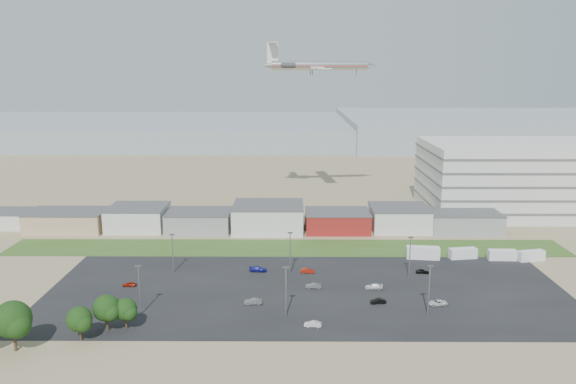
{
  "coord_description": "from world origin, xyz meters",
  "views": [
    {
      "loc": [
        1.38,
        -102.23,
        50.2
      ],
      "look_at": [
        0.61,
        22.0,
        23.01
      ],
      "focal_mm": 35.0,
      "sensor_mm": 36.0,
      "label": 1
    }
  ],
  "objects_px": {
    "parked_car_13": "(313,324)",
    "parked_car_1": "(378,301)",
    "airliner": "(320,65)",
    "parked_car_12": "(374,286)",
    "parked_car_4": "(253,301)",
    "parked_car_8": "(422,271)",
    "parked_car_6": "(258,269)",
    "box_trailer_a": "(423,253)",
    "parked_car_0": "(437,303)",
    "parked_car_11": "(308,271)",
    "parked_car_7": "(314,286)",
    "parked_car_5": "(129,284)"
  },
  "relations": [
    {
      "from": "airliner",
      "to": "parked_car_13",
      "type": "relative_size",
      "value": 12.69
    },
    {
      "from": "airliner",
      "to": "parked_car_12",
      "type": "height_order",
      "value": "airliner"
    },
    {
      "from": "box_trailer_a",
      "to": "parked_car_0",
      "type": "height_order",
      "value": "box_trailer_a"
    },
    {
      "from": "parked_car_4",
      "to": "parked_car_7",
      "type": "height_order",
      "value": "parked_car_4"
    },
    {
      "from": "parked_car_8",
      "to": "parked_car_13",
      "type": "distance_m",
      "value": 41.68
    },
    {
      "from": "parked_car_1",
      "to": "parked_car_11",
      "type": "height_order",
      "value": "parked_car_11"
    },
    {
      "from": "parked_car_0",
      "to": "parked_car_7",
      "type": "relative_size",
      "value": 1.11
    },
    {
      "from": "parked_car_8",
      "to": "parked_car_13",
      "type": "relative_size",
      "value": 0.93
    },
    {
      "from": "parked_car_13",
      "to": "parked_car_1",
      "type": "bearing_deg",
      "value": 131.39
    },
    {
      "from": "airliner",
      "to": "parked_car_1",
      "type": "bearing_deg",
      "value": -92.99
    },
    {
      "from": "parked_car_0",
      "to": "parked_car_13",
      "type": "relative_size",
      "value": 1.18
    },
    {
      "from": "parked_car_5",
      "to": "parked_car_4",
      "type": "bearing_deg",
      "value": 71.59
    },
    {
      "from": "parked_car_8",
      "to": "parked_car_6",
      "type": "bearing_deg",
      "value": 93.0
    },
    {
      "from": "parked_car_6",
      "to": "parked_car_12",
      "type": "distance_m",
      "value": 29.98
    },
    {
      "from": "parked_car_1",
      "to": "parked_car_7",
      "type": "height_order",
      "value": "parked_car_7"
    },
    {
      "from": "parked_car_4",
      "to": "parked_car_5",
      "type": "height_order",
      "value": "parked_car_4"
    },
    {
      "from": "box_trailer_a",
      "to": "parked_car_7",
      "type": "height_order",
      "value": "box_trailer_a"
    },
    {
      "from": "box_trailer_a",
      "to": "parked_car_11",
      "type": "distance_m",
      "value": 33.56
    },
    {
      "from": "parked_car_5",
      "to": "box_trailer_a",
      "type": "bearing_deg",
      "value": 105.65
    },
    {
      "from": "airliner",
      "to": "parked_car_5",
      "type": "distance_m",
      "value": 113.07
    },
    {
      "from": "box_trailer_a",
      "to": "airliner",
      "type": "bearing_deg",
      "value": 117.19
    },
    {
      "from": "box_trailer_a",
      "to": "parked_car_11",
      "type": "xyz_separation_m",
      "value": [
        -31.61,
        -11.22,
        -1.05
      ]
    },
    {
      "from": "parked_car_12",
      "to": "parked_car_8",
      "type": "bearing_deg",
      "value": 133.7
    },
    {
      "from": "airliner",
      "to": "parked_car_12",
      "type": "bearing_deg",
      "value": -92.39
    },
    {
      "from": "box_trailer_a",
      "to": "airliner",
      "type": "distance_m",
      "value": 87.98
    },
    {
      "from": "parked_car_4",
      "to": "parked_car_8",
      "type": "bearing_deg",
      "value": 111.34
    },
    {
      "from": "parked_car_11",
      "to": "box_trailer_a",
      "type": "bearing_deg",
      "value": -64.81
    },
    {
      "from": "parked_car_0",
      "to": "parked_car_6",
      "type": "height_order",
      "value": "parked_car_6"
    },
    {
      "from": "parked_car_4",
      "to": "parked_car_6",
      "type": "height_order",
      "value": "parked_car_6"
    },
    {
      "from": "parked_car_12",
      "to": "parked_car_13",
      "type": "height_order",
      "value": "parked_car_12"
    },
    {
      "from": "parked_car_4",
      "to": "parked_car_11",
      "type": "relative_size",
      "value": 1.09
    },
    {
      "from": "parked_car_6",
      "to": "parked_car_12",
      "type": "bearing_deg",
      "value": -106.84
    },
    {
      "from": "parked_car_5",
      "to": "parked_car_8",
      "type": "relative_size",
      "value": 0.99
    },
    {
      "from": "parked_car_0",
      "to": "parked_car_4",
      "type": "bearing_deg",
      "value": -94.16
    },
    {
      "from": "box_trailer_a",
      "to": "parked_car_7",
      "type": "bearing_deg",
      "value": -138.28
    },
    {
      "from": "airliner",
      "to": "parked_car_6",
      "type": "distance_m",
      "value": 95.14
    },
    {
      "from": "parked_car_12",
      "to": "box_trailer_a",
      "type": "bearing_deg",
      "value": 149.5
    },
    {
      "from": "box_trailer_a",
      "to": "parked_car_13",
      "type": "height_order",
      "value": "box_trailer_a"
    },
    {
      "from": "parked_car_11",
      "to": "airliner",
      "type": "bearing_deg",
      "value": 1.09
    },
    {
      "from": "parked_car_7",
      "to": "parked_car_4",
      "type": "bearing_deg",
      "value": -52.61
    },
    {
      "from": "parked_car_8",
      "to": "parked_car_13",
      "type": "xyz_separation_m",
      "value": [
        -28.72,
        -30.21,
        0.02
      ]
    },
    {
      "from": "parked_car_6",
      "to": "box_trailer_a",
      "type": "bearing_deg",
      "value": -71.33
    },
    {
      "from": "parked_car_8",
      "to": "airliner",
      "type": "bearing_deg",
      "value": 20.42
    },
    {
      "from": "parked_car_7",
      "to": "parked_car_11",
      "type": "relative_size",
      "value": 1.03
    },
    {
      "from": "parked_car_0",
      "to": "parked_car_5",
      "type": "bearing_deg",
      "value": -102.13
    },
    {
      "from": "parked_car_4",
      "to": "parked_car_12",
      "type": "height_order",
      "value": "parked_car_4"
    },
    {
      "from": "parked_car_4",
      "to": "parked_car_8",
      "type": "distance_m",
      "value": 45.61
    },
    {
      "from": "airliner",
      "to": "parked_car_1",
      "type": "height_order",
      "value": "airliner"
    },
    {
      "from": "parked_car_6",
      "to": "parked_car_13",
      "type": "height_order",
      "value": "parked_car_6"
    },
    {
      "from": "parked_car_8",
      "to": "parked_car_11",
      "type": "relative_size",
      "value": 0.9
    }
  ]
}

